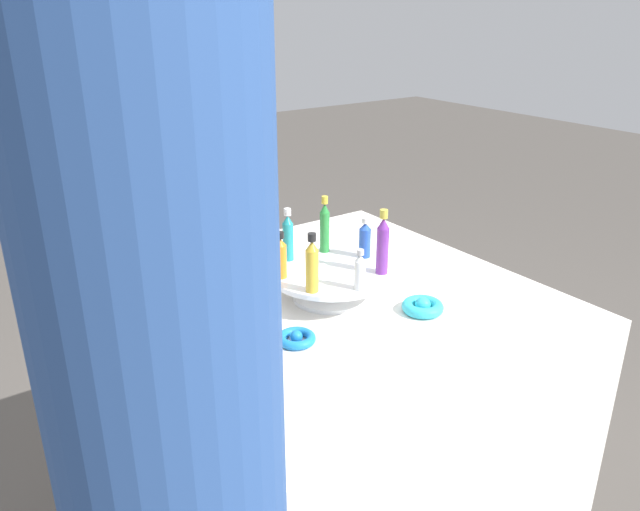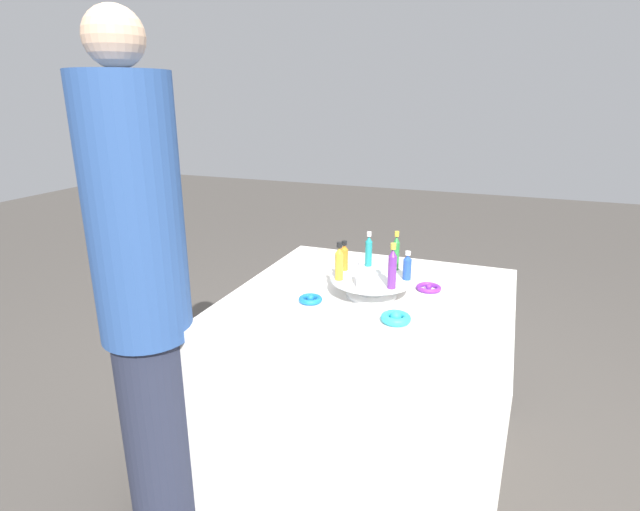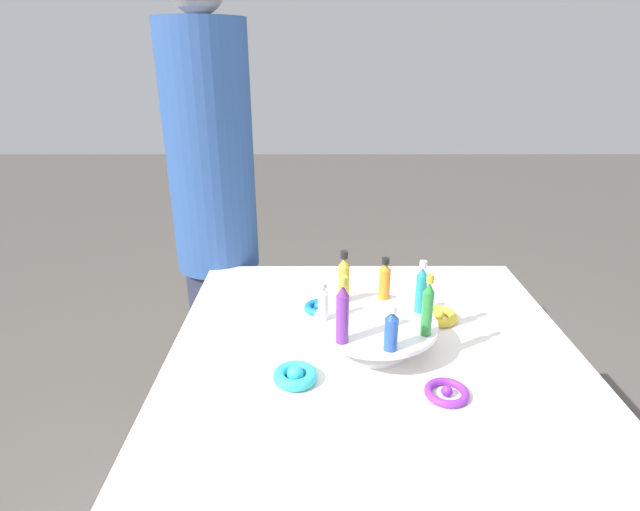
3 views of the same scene
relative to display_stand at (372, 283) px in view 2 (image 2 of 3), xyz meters
The scene contains 15 objects.
ground_plane 0.75m from the display_stand, ahead, with size 12.00×12.00×0.00m, color #4C4742.
party_table 0.40m from the display_stand, ahead, with size 0.94×0.94×0.70m.
display_stand is the anchor object (origin of this frame).
bottle_clear 0.14m from the display_stand, ahead, with size 0.02×0.02×0.09m.
bottle_purple 0.15m from the display_stand, 47.78° to the left, with size 0.03×0.03×0.15m.
bottle_blue 0.14m from the display_stand, 99.21° to the left, with size 0.03×0.03×0.10m.
bottle_green 0.15m from the display_stand, 150.64° to the left, with size 0.02×0.02×0.14m.
bottle_teal 0.14m from the display_stand, 157.93° to the right, with size 0.03×0.03×0.13m.
bottle_orange 0.14m from the display_stand, 106.51° to the right, with size 0.03×0.03×0.11m.
bottle_gold 0.15m from the display_stand, 55.08° to the right, with size 0.03×0.03×0.13m.
ribbon_bow_teal 0.22m from the display_stand, 35.66° to the left, with size 0.09×0.09×0.04m.
ribbon_bow_purple 0.22m from the display_stand, 125.66° to the left, with size 0.09×0.09×0.02m.
ribbon_bow_gold 0.22m from the display_stand, 144.34° to the right, with size 0.10×0.10×0.03m.
ribbon_bow_blue 0.22m from the display_stand, 54.34° to the right, with size 0.08×0.08×0.03m.
person_figure 0.74m from the display_stand, 50.86° to the right, with size 0.27×0.27×1.59m.
Camera 2 is at (1.57, 0.42, 1.37)m, focal length 28.00 mm.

